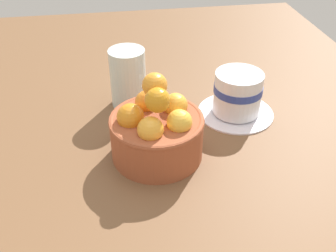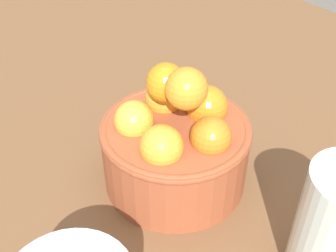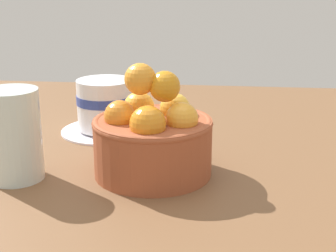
# 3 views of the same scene
# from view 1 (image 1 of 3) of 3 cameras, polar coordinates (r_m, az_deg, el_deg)

# --- Properties ---
(ground_plane) EXTENTS (1.42, 1.04, 0.05)m
(ground_plane) POSITION_cam_1_polar(r_m,az_deg,el_deg) (0.68, -1.52, -5.66)
(ground_plane) COLOR brown
(terracotta_bowl) EXTENTS (0.15, 0.15, 0.14)m
(terracotta_bowl) POSITION_cam_1_polar(r_m,az_deg,el_deg) (0.63, -1.65, -0.57)
(terracotta_bowl) COLOR #9E4C2D
(terracotta_bowl) RESTS_ON ground_plane
(coffee_cup) EXTENTS (0.14, 0.14, 0.09)m
(coffee_cup) POSITION_cam_1_polar(r_m,az_deg,el_deg) (0.75, 9.97, 4.42)
(coffee_cup) COLOR white
(coffee_cup) RESTS_ON ground_plane
(water_glass) EXTENTS (0.07, 0.07, 0.11)m
(water_glass) POSITION_cam_1_polar(r_m,az_deg,el_deg) (0.77, -5.78, 6.92)
(water_glass) COLOR silver
(water_glass) RESTS_ON ground_plane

